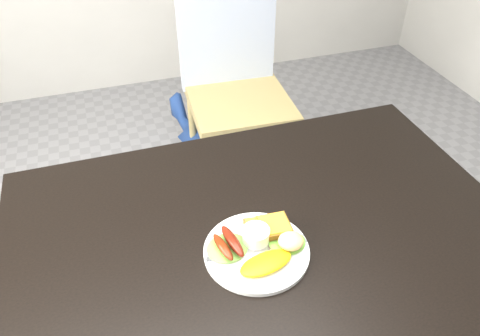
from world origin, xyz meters
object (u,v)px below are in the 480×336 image
at_px(dining_table, 263,233).
at_px(plate, 256,251).
at_px(dining_chair, 240,105).
at_px(person, 245,72).

relative_size(dining_table, plate, 5.09).
relative_size(dining_table, dining_chair, 2.71).
relative_size(person, plate, 5.98).
bearing_deg(dining_table, dining_chair, 75.07).
bearing_deg(dining_table, plate, -120.37).
height_order(dining_chair, plate, plate).
relative_size(dining_chair, plate, 1.88).
bearing_deg(person, plate, 68.94).
xyz_separation_m(dining_chair, plate, (-0.31, -1.10, 0.31)).
bearing_deg(dining_chair, person, -98.93).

